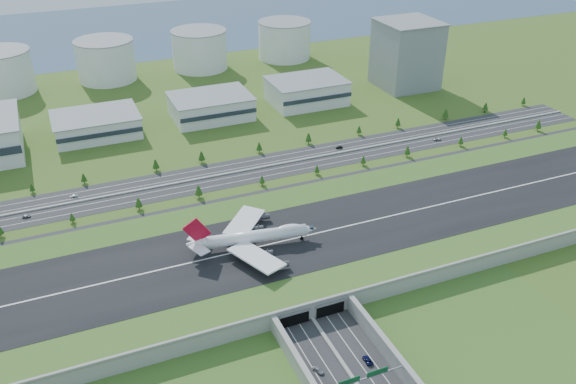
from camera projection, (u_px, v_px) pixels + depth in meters
name	position (u px, v px, depth m)	size (l,w,h in m)	color
ground	(271.00, 258.00, 306.51)	(1200.00, 1200.00, 0.00)	#324D18
airfield_deck	(271.00, 251.00, 304.42)	(520.00, 100.00, 9.20)	gray
sign_gantry_near	(363.00, 380.00, 226.66)	(38.70, 0.70, 9.80)	gray
north_expressway	(216.00, 176.00, 382.89)	(560.00, 36.00, 0.12)	#28282B
tree_row	(255.00, 162.00, 389.49)	(505.93, 48.63, 8.31)	#3D2819
hangar_mid_a	(96.00, 125.00, 435.50)	(58.00, 42.00, 15.00)	silver
hangar_mid_b	(211.00, 107.00, 463.55)	(58.00, 42.00, 17.00)	silver
hangar_mid_c	(307.00, 91.00, 489.93)	(58.00, 42.00, 19.00)	silver
office_tower	(407.00, 55.00, 517.03)	(46.00, 46.00, 55.00)	gray
fuel_tank_a	(2.00, 72.00, 506.96)	(50.00, 50.00, 35.00)	white
fuel_tank_b	(106.00, 60.00, 535.50)	(50.00, 50.00, 35.00)	white
fuel_tank_c	(200.00, 50.00, 564.05)	(50.00, 50.00, 35.00)	white
fuel_tank_d	(284.00, 40.00, 592.60)	(50.00, 50.00, 35.00)	white
bay_water	(118.00, 30.00, 692.55)	(1200.00, 260.00, 0.06)	#3C5573
boeing_747	(253.00, 237.00, 298.25)	(65.79, 61.73, 20.44)	white
car_0	(318.00, 370.00, 238.89)	(2.02, 5.02, 1.71)	#AEADB2
car_2	(368.00, 360.00, 243.65)	(2.63, 5.69, 1.58)	#0B1038
car_4	(26.00, 216.00, 339.33)	(1.85, 4.59, 1.57)	slate
car_5	(339.00, 147.00, 417.86)	(1.66, 4.76, 1.57)	black
car_6	(437.00, 139.00, 429.83)	(2.56, 5.55, 1.54)	silver
car_7	(73.00, 196.00, 359.38)	(1.94, 4.78, 1.39)	white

